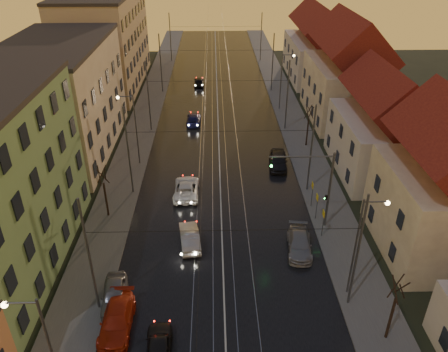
{
  "coord_description": "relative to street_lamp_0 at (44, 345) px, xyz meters",
  "views": [
    {
      "loc": [
        -0.56,
        -12.7,
        22.85
      ],
      "look_at": [
        0.32,
        22.79,
        2.46
      ],
      "focal_mm": 35.0,
      "sensor_mm": 36.0,
      "label": 1
    }
  ],
  "objects": [
    {
      "name": "street_lamp_3",
      "position": [
        18.21,
        44.0,
        0.0
      ],
      "size": [
        1.75,
        0.32,
        8.0
      ],
      "color": "#595B60",
      "rests_on": "ground"
    },
    {
      "name": "bare_tree_0",
      "position": [
        -1.09,
        18.0,
        -2.4
      ],
      "size": [
        1.09,
        1.09,
        5.11
      ],
      "color": "black",
      "rests_on": "ground"
    },
    {
      "name": "house_right_2",
      "position": [
        26.1,
        26.0,
        -0.24
      ],
      "size": [
        9.18,
        12.24,
        9.2
      ],
      "color": "beige",
      "rests_on": "ground"
    },
    {
      "name": "tram_rail_2",
      "position": [
        9.87,
        38.0,
        -4.83
      ],
      "size": [
        0.06,
        120.0,
        0.03
      ],
      "primitive_type": "cube",
      "color": "gray",
      "rests_on": "road"
    },
    {
      "name": "driving_car_1",
      "position": [
        6.43,
        13.86,
        -4.17
      ],
      "size": [
        2.07,
        4.49,
        1.43
      ],
      "primitive_type": "imported",
      "rotation": [
        0.0,
        0.0,
        3.28
      ],
      "color": "#A9A9AE",
      "rests_on": "ground"
    },
    {
      "name": "driving_car_3",
      "position": [
        5.86,
        39.22,
        -4.24
      ],
      "size": [
        1.89,
        4.48,
        1.29
      ],
      "primitive_type": "imported",
      "rotation": [
        0.0,
        0.0,
        3.12
      ],
      "color": "#191A4C",
      "rests_on": "ground"
    },
    {
      "name": "tram_rail_1",
      "position": [
        8.33,
        38.0,
        -4.83
      ],
      "size": [
        0.06,
        120.0,
        0.03
      ],
      "primitive_type": "cube",
      "color": "gray",
      "rests_on": "road"
    },
    {
      "name": "catenary_pole_r_3",
      "position": [
        17.7,
        37.0,
        -0.39
      ],
      "size": [
        0.16,
        0.16,
        9.0
      ],
      "primitive_type": "cylinder",
      "color": "#595B60",
      "rests_on": "ground"
    },
    {
      "name": "house_right_3",
      "position": [
        26.1,
        41.0,
        0.92
      ],
      "size": [
        9.18,
        14.28,
        11.5
      ],
      "color": "#B5A68B",
      "rests_on": "ground"
    },
    {
      "name": "traffic_light_mast",
      "position": [
        17.1,
        16.0,
        -0.29
      ],
      "size": [
        5.3,
        0.32,
        7.2
      ],
      "color": "#595B60",
      "rests_on": "ground"
    },
    {
      "name": "street_lamp_0",
      "position": [
        0.0,
        0.0,
        0.0
      ],
      "size": [
        1.75,
        0.32,
        8.0
      ],
      "color": "#595B60",
      "rests_on": "ground"
    },
    {
      "name": "driving_car_0",
      "position": [
        5.03,
        3.14,
        -4.2
      ],
      "size": [
        1.87,
        4.11,
        1.37
      ],
      "primitive_type": "imported",
      "rotation": [
        0.0,
        0.0,
        3.21
      ],
      "color": "black",
      "rests_on": "ground"
    },
    {
      "name": "street_lamp_2",
      "position": [
        0.0,
        28.0,
        0.0
      ],
      "size": [
        1.75,
        0.32,
        8.0
      ],
      "color": "#595B60",
      "rests_on": "ground"
    },
    {
      "name": "tram_rail_0",
      "position": [
        6.9,
        38.0,
        -4.83
      ],
      "size": [
        0.06,
        120.0,
        0.03
      ],
      "primitive_type": "cube",
      "color": "gray",
      "rests_on": "road"
    },
    {
      "name": "bare_tree_1",
      "position": [
        19.31,
        4.0,
        -2.4
      ],
      "size": [
        1.09,
        1.09,
        5.11
      ],
      "color": "black",
      "rests_on": "ground"
    },
    {
      "name": "house_right_4",
      "position": [
        26.1,
        59.0,
        0.16
      ],
      "size": [
        9.18,
        16.32,
        10.0
      ],
      "color": "beige",
      "rests_on": "ground"
    },
    {
      "name": "sidewalk_left",
      "position": [
        -0.9,
        38.0,
        -4.81
      ],
      "size": [
        4.0,
        120.0,
        0.15
      ],
      "primitive_type": "cube",
      "color": "#4C4C4C",
      "rests_on": "ground"
    },
    {
      "name": "road",
      "position": [
        9.1,
        38.0,
        -4.87
      ],
      "size": [
        16.0,
        120.0,
        0.04
      ],
      "primitive_type": "cube",
      "color": "black",
      "rests_on": "ground"
    },
    {
      "name": "catenary_pole_l_5",
      "position": [
        0.5,
        70.0,
        -0.39
      ],
      "size": [
        0.16,
        0.16,
        9.0
      ],
      "primitive_type": "cylinder",
      "color": "#595B60",
      "rests_on": "ground"
    },
    {
      "name": "tram_rail_3",
      "position": [
        11.3,
        38.0,
        -4.83
      ],
      "size": [
        0.06,
        120.0,
        0.03
      ],
      "primitive_type": "cube",
      "color": "gray",
      "rests_on": "road"
    },
    {
      "name": "catenary_pole_r_1",
      "position": [
        17.7,
        7.0,
        -0.39
      ],
      "size": [
        0.16,
        0.16,
        9.0
      ],
      "primitive_type": "cylinder",
      "color": "#595B60",
      "rests_on": "ground"
    },
    {
      "name": "bare_tree_2",
      "position": [
        19.51,
        32.0,
        -2.4
      ],
      "size": [
        1.09,
        1.09,
        5.11
      ],
      "color": "black",
      "rests_on": "ground"
    },
    {
      "name": "parked_left_3",
      "position": [
        1.5,
        7.56,
        -4.18
      ],
      "size": [
        2.11,
        4.32,
        1.42
      ],
      "primitive_type": "imported",
      "rotation": [
        0.0,
        0.0,
        0.11
      ],
      "color": "gray",
      "rests_on": "ground"
    },
    {
      "name": "catenary_pole_l_2",
      "position": [
        0.5,
        22.0,
        -0.39
      ],
      "size": [
        0.16,
        0.16,
        9.0
      ],
      "primitive_type": "cylinder",
      "color": "#595B60",
      "rests_on": "ground"
    },
    {
      "name": "catenary_pole_l_4",
      "position": [
        0.5,
        52.0,
        -0.39
      ],
      "size": [
        0.16,
        0.16,
        9.0
      ],
      "primitive_type": "cylinder",
      "color": "#595B60",
      "rests_on": "ground"
    },
    {
      "name": "catenary_pole_r_5",
      "position": [
        17.7,
        70.0,
        -0.39
      ],
      "size": [
        0.16,
        0.16,
        9.0
      ],
      "primitive_type": "cylinder",
      "color": "#595B60",
      "rests_on": "ground"
    },
    {
      "name": "street_lamp_1",
      "position": [
        18.21,
        8.0,
        0.0
      ],
      "size": [
        1.75,
        0.32,
        8.0
      ],
      "color": "#595B60",
      "rests_on": "ground"
    },
    {
      "name": "apartment_left_2",
      "position": [
        -8.4,
        32.0,
        1.11
      ],
      "size": [
        10.0,
        20.0,
        12.0
      ],
      "primitive_type": "cube",
      "color": "#B9A78F",
      "rests_on": "ground"
    },
    {
      "name": "house_right_1",
      "position": [
        26.1,
        13.0,
        0.56
      ],
      "size": [
        8.67,
        10.2,
        10.8
      ],
      "color": "#B5A68B",
      "rests_on": "ground"
    },
    {
      "name": "catenary_pole_l_1",
      "position": [
        0.5,
        7.0,
        -0.39
      ],
      "size": [
        0.16,
        0.16,
        9.0
      ],
      "primitive_type": "cylinder",
      "color": "#595B60",
      "rests_on": "ground"
    },
    {
      "name": "sidewalk_right",
      "position": [
        19.1,
        38.0,
        -4.81
      ],
      "size": [
        4.0,
        120.0,
        0.15
      ],
      "primitive_type": "cube",
      "color": "#4C4C4C",
      "rests_on": "ground"
    },
    {
      "name": "parked_right_1",
      "position": [
        15.3,
        12.85,
        -4.22
      ],
      "size": [
        2.35,
        4.76,
        1.33
      ],
      "primitive_type": "imported",
      "rotation": [
        0.0,
        0.0,
        -0.11
      ],
      "color": "gray",
      "rests_on": "ground"
    },
    {
      "name": "apartment_left_3",
      "position": [
        -8.4,
        56.0,
        2.11
      ],
      "size": [
        10.0,
        24.0,
        14.0
      ],
      "primitive_type": "cube",
      "color": "tan",
      "rests_on": "ground"
    },
    {
      "name": "driving_car_2",
      "position": [
        5.79,
        21.54,
        -4.18
      ],
      "size": [
        2.36,
        5.07,
        1.41
      ],
      "primitive_type": "imported",
      "rotation": [
        0.0,
        0.0,
        3.14
      ],
      "color": "white",
      "rests_on": "ground"
    },
    {
      "name": "parked_right_2",
      "position": [
        15.45,
        26.93,
        -4.09
      ],
      "size": [
        2.32,
        4.82,
        1.59
      ],
      "primitive_type": "imported",
      "rotation": [
        0.0,
        0.0,
        -0.1
      ],
      "color": "black",
      "rests_on": "ground"
    },
    {
      "name": "driving_car_4",
      "position": [
        6.2,
        55.13,
        -4.21
      ],
      "size": [
        1.61,
        3.97,
        1.35
      ],
      "primitive_type": "imported",
      "rotation": [
        0.0,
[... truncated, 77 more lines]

